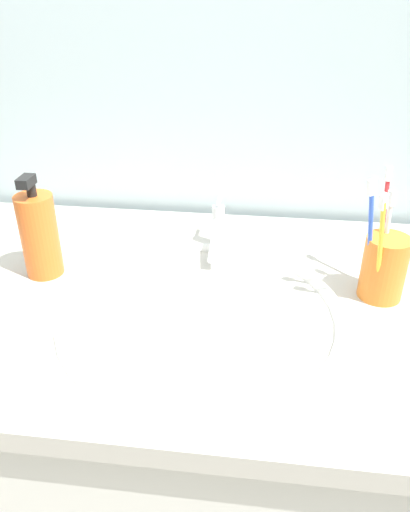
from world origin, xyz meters
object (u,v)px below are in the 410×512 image
object	(u,v)px
toothbrush_cup	(384,268)
faucet	(217,230)
toothbrush_white	(386,235)
toothbrush_red	(383,220)
toothbrush_blue	(370,233)
toothbrush_yellow	(380,243)
soap_dispenser	(39,234)

from	to	relation	value
toothbrush_cup	faucet	bearing A→B (deg)	156.48
toothbrush_white	toothbrush_red	bearing A→B (deg)	92.99
toothbrush_blue	toothbrush_yellow	bearing A→B (deg)	-60.75
toothbrush_cup	toothbrush_white	world-z (taller)	toothbrush_white
faucet	toothbrush_cup	world-z (taller)	toothbrush_cup
faucet	toothbrush_cup	bearing A→B (deg)	-23.52
toothbrush_cup	toothbrush_blue	distance (m)	0.08
toothbrush_cup	soap_dispenser	distance (m)	0.58
toothbrush_yellow	toothbrush_white	xyz separation A→B (m)	(0.02, 0.05, -0.01)
toothbrush_white	soap_dispenser	distance (m)	0.58
soap_dispenser	toothbrush_cup	bearing A→B (deg)	-0.11
toothbrush_red	soap_dispenser	size ratio (longest dim) A/B	1.06
toothbrush_yellow	toothbrush_white	world-z (taller)	toothbrush_yellow
toothbrush_blue	toothbrush_white	distance (m)	0.05
toothbrush_yellow	toothbrush_red	bearing A→B (deg)	77.06
soap_dispenser	faucet	bearing A→B (deg)	22.52
faucet	toothbrush_red	xyz separation A→B (m)	(0.28, -0.08, 0.07)
toothbrush_red	toothbrush_cup	bearing A→B (deg)	-86.59
toothbrush_cup	toothbrush_white	distance (m)	0.05
toothbrush_yellow	toothbrush_red	distance (m)	0.08
toothbrush_red	toothbrush_white	distance (m)	0.03
toothbrush_red	soap_dispenser	distance (m)	0.58
toothbrush_blue	faucet	bearing A→B (deg)	151.79
toothbrush_blue	toothbrush_red	world-z (taller)	toothbrush_blue
toothbrush_yellow	toothbrush_blue	size ratio (longest dim) A/B	0.95
toothbrush_yellow	toothbrush_red	size ratio (longest dim) A/B	0.98
toothbrush_yellow	toothbrush_blue	world-z (taller)	toothbrush_blue
toothbrush_red	soap_dispenser	xyz separation A→B (m)	(-0.58, -0.05, -0.04)
toothbrush_yellow	toothbrush_red	xyz separation A→B (m)	(0.02, 0.08, 0.00)
toothbrush_yellow	soap_dispenser	size ratio (longest dim) A/B	1.04
toothbrush_red	soap_dispenser	bearing A→B (deg)	-175.29
faucet	toothbrush_blue	xyz separation A→B (m)	(0.25, -0.13, 0.08)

